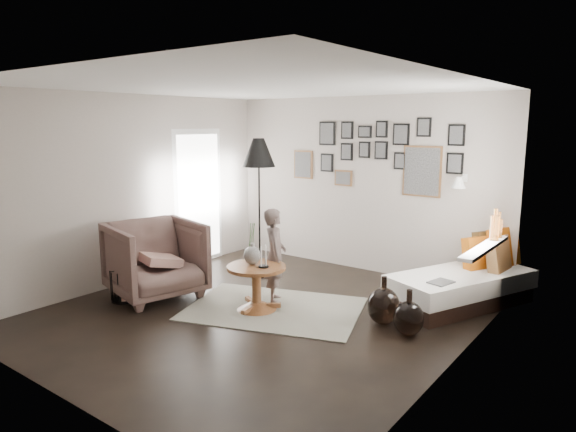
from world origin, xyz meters
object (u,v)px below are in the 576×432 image
Objects in this scene: vase at (252,252)px; demijohn_large at (383,306)px; floor_lamp at (259,158)px; pedestal_table at (257,290)px; armchair at (156,259)px; magazine_basket at (124,285)px; demijohn_small at (409,318)px; child at (275,256)px; daybed at (463,282)px.

vase is 0.91× the size of demijohn_large.
pedestal_table is at bearing -51.68° from floor_lamp.
armchair is 0.50m from magazine_basket.
vase is at bearing -161.73° from demijohn_large.
vase is 1.74m from magazine_basket.
floor_lamp is 4.02× the size of demijohn_small.
pedestal_table is 1.80m from demijohn_small.
child is (1.33, 0.77, 0.10)m from armchair.
floor_lamp is 1.69× the size of child.
armchair reaches higher than pedestal_table.
daybed is 1.32m from demijohn_small.
daybed is at bearing 67.73° from demijohn_large.
pedestal_table is 0.35× the size of floor_lamp.
child reaches higher than daybed.
demijohn_large is at bearing 161.08° from demijohn_small.
pedestal_table is 1.28× the size of demijohn_large.
magazine_basket is 3.22m from demijohn_large.
floor_lamp reaches higher than demijohn_small.
floor_lamp is at bearing 128.32° from pedestal_table.
vase is (-0.08, 0.02, 0.45)m from pedestal_table.
pedestal_table is 2.54m from daybed.
vase is at bearing -57.23° from armchair.
pedestal_table is 1.40× the size of demijohn_small.
floor_lamp reaches higher than daybed.
vase is 1.00× the size of demijohn_small.
daybed reaches higher than pedestal_table.
pedestal_table is 1.68× the size of magazine_basket.
floor_lamp reaches higher than demijohn_large.
daybed is 1.70× the size of child.
daybed is 4.03× the size of demijohn_small.
armchair is at bearing 79.45° from child.
floor_lamp is at bearing 164.62° from demijohn_small.
daybed is at bearing 40.41° from vase.
child is (-1.91, -1.32, 0.31)m from daybed.
vase is 0.25× the size of daybed.
child is (1.54, 1.11, 0.40)m from magazine_basket.
demijohn_large is 0.46× the size of child.
floor_lamp is 2.81m from demijohn_large.
magazine_basket is at bearing 163.60° from armchair.
armchair is 1.98× the size of demijohn_large.
magazine_basket is at bearing -154.78° from pedestal_table.
armchair reaches higher than demijohn_small.
demijohn_large is at bearing -88.62° from daybed.
child reaches higher than demijohn_large.
pedestal_table is 1.50m from demijohn_large.
magazine_basket is (-3.46, -2.44, -0.08)m from daybed.
armchair is at bearing -163.97° from pedestal_table.
daybed reaches higher than demijohn_small.
vase is 0.46× the size of armchair.
pedestal_table is 0.65× the size of armchair.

